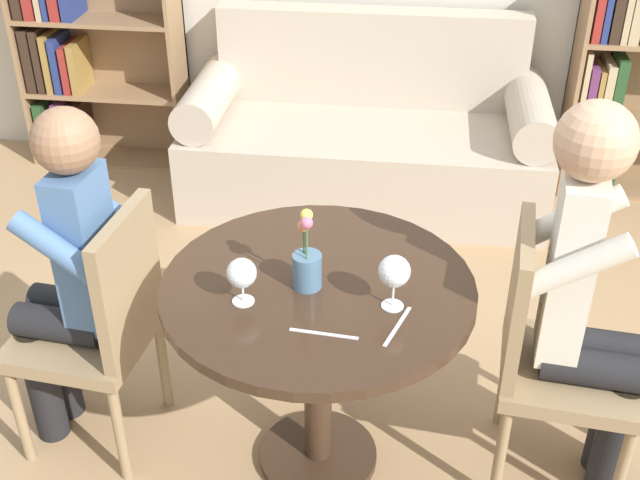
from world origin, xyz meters
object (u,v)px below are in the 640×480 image
object	(u,v)px
chair_left	(101,322)
wine_glass_left	(242,274)
couch	(366,141)
person_left	(69,278)
wine_glass_right	(394,273)
flower_vase	(307,261)
bookshelf_right	(637,78)
bookshelf_left	(82,55)
person_right	(590,297)
chair_right	(549,351)

from	to	relation	value
chair_left	wine_glass_left	xyz separation A→B (m)	(0.51, -0.14, 0.33)
couch	person_left	bearing A→B (deg)	-113.28
chair_left	wine_glass_left	size ratio (longest dim) A/B	6.33
wine_glass_right	flower_vase	distance (m)	0.26
bookshelf_right	person_left	world-z (taller)	bookshelf_right
bookshelf_left	person_right	xyz separation A→B (m)	(2.39, -2.11, 0.10)
bookshelf_right	person_right	world-z (taller)	person_right
chair_right	chair_left	bearing A→B (deg)	97.46
bookshelf_right	wine_glass_right	size ratio (longest dim) A/B	7.49
bookshelf_right	person_left	bearing A→B (deg)	-135.47
chair_left	person_left	size ratio (longest dim) A/B	0.73
bookshelf_left	wine_glass_right	size ratio (longest dim) A/B	7.49
chair_left	person_right	size ratio (longest dim) A/B	0.68
couch	person_left	xyz separation A→B (m)	(-0.80, -1.85, 0.34)
couch	flower_vase	xyz separation A→B (m)	(-0.03, -1.91, 0.51)
flower_vase	person_right	bearing A→B (deg)	4.80
chair_left	person_right	bearing A→B (deg)	96.93
couch	wine_glass_left	bearing A→B (deg)	-95.63
person_left	person_right	distance (m)	1.59
bookshelf_right	flower_vase	world-z (taller)	bookshelf_right
chair_right	person_right	xyz separation A→B (m)	(0.08, -0.01, 0.22)
bookshelf_right	chair_left	world-z (taller)	bookshelf_right
couch	person_left	world-z (taller)	person_left
person_right	person_left	bearing A→B (deg)	96.21
wine_glass_right	bookshelf_left	bearing A→B (deg)	129.05
bookshelf_right	wine_glass_left	distance (m)	2.77
person_left	wine_glass_right	xyz separation A→B (m)	(1.02, -0.13, 0.20)
chair_left	flower_vase	bearing A→B (deg)	92.35
bookshelf_left	wine_glass_right	distance (m)	2.90
wine_glass_left	flower_vase	bearing A→B (deg)	30.78
bookshelf_right	chair_right	world-z (taller)	bookshelf_right
wine_glass_left	flower_vase	xyz separation A→B (m)	(0.17, 0.10, -0.01)
wine_glass_left	person_right	bearing A→B (deg)	9.73
bookshelf_left	person_left	world-z (taller)	bookshelf_left
chair_right	person_right	distance (m)	0.24
bookshelf_left	person_left	bearing A→B (deg)	-69.34
bookshelf_right	chair_right	size ratio (longest dim) A/B	1.38
chair_left	chair_right	size ratio (longest dim) A/B	1.00
chair_right	wine_glass_left	xyz separation A→B (m)	(-0.91, -0.18, 0.33)
chair_right	wine_glass_right	distance (m)	0.62
person_right	bookshelf_left	bearing A→B (deg)	54.36
person_right	wine_glass_right	xyz separation A→B (m)	(-0.57, -0.14, 0.13)
couch	bookshelf_left	size ratio (longest dim) A/B	1.48
chair_left	bookshelf_right	bearing A→B (deg)	141.86
couch	wine_glass_right	bearing A→B (deg)	-83.56
wine_glass_left	flower_vase	world-z (taller)	flower_vase
person_left	wine_glass_left	distance (m)	0.64
couch	person_right	world-z (taller)	person_right
flower_vase	chair_left	bearing A→B (deg)	176.45
bookshelf_right	wine_glass_right	distance (m)	2.53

